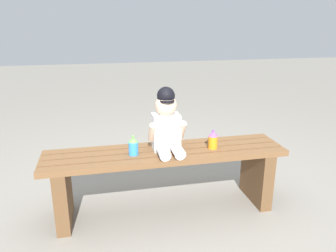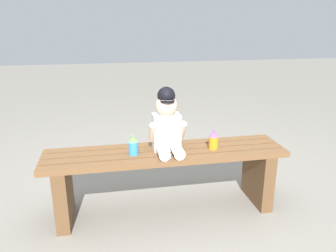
{
  "view_description": "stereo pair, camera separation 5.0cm",
  "coord_description": "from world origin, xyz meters",
  "px_view_note": "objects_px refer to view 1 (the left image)",
  "views": [
    {
      "loc": [
        -0.4,
        -1.92,
        1.22
      ],
      "look_at": [
        0.0,
        -0.05,
        0.61
      ],
      "focal_mm": 35.5,
      "sensor_mm": 36.0,
      "label": 1
    },
    {
      "loc": [
        -0.35,
        -1.93,
        1.22
      ],
      "look_at": [
        0.0,
        -0.05,
        0.61
      ],
      "focal_mm": 35.5,
      "sensor_mm": 36.0,
      "label": 2
    }
  ],
  "objects_px": {
    "park_bench": "(166,170)",
    "sippy_cup_right": "(213,140)",
    "child_figure": "(167,123)",
    "sippy_cup_left": "(133,146)"
  },
  "relations": [
    {
      "from": "child_figure",
      "to": "sippy_cup_right",
      "type": "bearing_deg",
      "value": -6.83
    },
    {
      "from": "park_bench",
      "to": "child_figure",
      "type": "distance_m",
      "value": 0.32
    },
    {
      "from": "park_bench",
      "to": "sippy_cup_right",
      "type": "xyz_separation_m",
      "value": [
        0.31,
        -0.02,
        0.2
      ]
    },
    {
      "from": "sippy_cup_left",
      "to": "sippy_cup_right",
      "type": "xyz_separation_m",
      "value": [
        0.51,
        0.0,
        0.0
      ]
    },
    {
      "from": "park_bench",
      "to": "sippy_cup_right",
      "type": "bearing_deg",
      "value": -4.03
    },
    {
      "from": "child_figure",
      "to": "sippy_cup_left",
      "type": "distance_m",
      "value": 0.25
    },
    {
      "from": "sippy_cup_right",
      "to": "child_figure",
      "type": "bearing_deg",
      "value": 173.17
    },
    {
      "from": "park_bench",
      "to": "child_figure",
      "type": "relative_size",
      "value": 3.79
    },
    {
      "from": "park_bench",
      "to": "child_figure",
      "type": "height_order",
      "value": "child_figure"
    },
    {
      "from": "sippy_cup_left",
      "to": "sippy_cup_right",
      "type": "relative_size",
      "value": 1.0
    }
  ]
}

